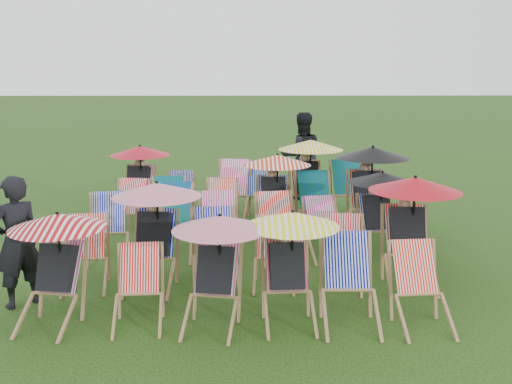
{
  "coord_description": "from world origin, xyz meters",
  "views": [
    {
      "loc": [
        0.06,
        -7.97,
        2.72
      ],
      "look_at": [
        0.16,
        0.38,
        0.9
      ],
      "focal_mm": 40.0,
      "sensor_mm": 36.0,
      "label": 1
    }
  ],
  "objects_px": {
    "deckchair_0": "(53,268)",
    "person_left": "(16,242)",
    "deckchair_5": "(422,289)",
    "person_rear": "(302,156)",
    "deckchair_29": "(350,190)"
  },
  "relations": [
    {
      "from": "deckchair_0",
      "to": "person_left",
      "type": "height_order",
      "value": "person_left"
    },
    {
      "from": "deckchair_5",
      "to": "person_left",
      "type": "distance_m",
      "value": 4.56
    },
    {
      "from": "deckchair_0",
      "to": "person_rear",
      "type": "relative_size",
      "value": 0.66
    },
    {
      "from": "deckchair_5",
      "to": "person_left",
      "type": "height_order",
      "value": "person_left"
    },
    {
      "from": "deckchair_5",
      "to": "deckchair_29",
      "type": "distance_m",
      "value": 4.59
    },
    {
      "from": "deckchair_29",
      "to": "person_rear",
      "type": "relative_size",
      "value": 0.56
    },
    {
      "from": "deckchair_5",
      "to": "deckchair_29",
      "type": "xyz_separation_m",
      "value": [
        0.04,
        4.59,
        0.08
      ]
    },
    {
      "from": "deckchair_5",
      "to": "person_rear",
      "type": "height_order",
      "value": "person_rear"
    },
    {
      "from": "deckchair_0",
      "to": "deckchair_29",
      "type": "height_order",
      "value": "deckchair_0"
    },
    {
      "from": "deckchair_29",
      "to": "person_rear",
      "type": "xyz_separation_m",
      "value": [
        -0.77,
        1.6,
        0.4
      ]
    },
    {
      "from": "deckchair_29",
      "to": "person_rear",
      "type": "distance_m",
      "value": 1.82
    },
    {
      "from": "deckchair_5",
      "to": "person_rear",
      "type": "relative_size",
      "value": 0.47
    },
    {
      "from": "person_left",
      "to": "person_rear",
      "type": "xyz_separation_m",
      "value": [
        3.78,
        5.57,
        0.14
      ]
    },
    {
      "from": "deckchair_0",
      "to": "deckchair_5",
      "type": "xyz_separation_m",
      "value": [
        3.93,
        -0.13,
        -0.21
      ]
    },
    {
      "from": "deckchair_5",
      "to": "person_rear",
      "type": "bearing_deg",
      "value": 92.4
    }
  ]
}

